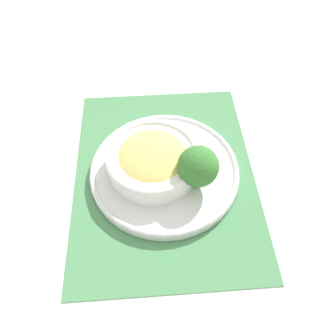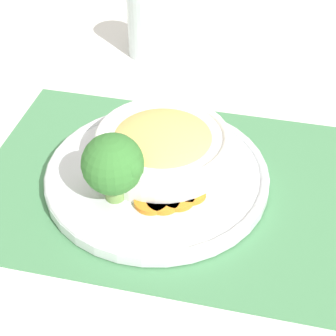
# 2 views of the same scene
# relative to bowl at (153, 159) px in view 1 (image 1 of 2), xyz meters

# --- Properties ---
(ground_plane) EXTENTS (4.00, 4.00, 0.00)m
(ground_plane) POSITION_rel_bowl_xyz_m (0.01, 0.02, -0.05)
(ground_plane) COLOR white
(placemat) EXTENTS (0.53, 0.43, 0.00)m
(placemat) POSITION_rel_bowl_xyz_m (0.01, 0.02, -0.05)
(placemat) COLOR #4C8C59
(placemat) RESTS_ON ground_plane
(plate) EXTENTS (0.31, 0.31, 0.02)m
(plate) POSITION_rel_bowl_xyz_m (0.01, 0.02, -0.03)
(plate) COLOR silver
(plate) RESTS_ON placemat
(bowl) EXTENTS (0.18, 0.18, 0.06)m
(bowl) POSITION_rel_bowl_xyz_m (0.00, 0.00, 0.00)
(bowl) COLOR white
(bowl) RESTS_ON plate
(broccoli_floret) EXTENTS (0.08, 0.08, 0.10)m
(broccoli_floret) POSITION_rel_bowl_xyz_m (0.05, 0.08, 0.03)
(broccoli_floret) COLOR #759E51
(broccoli_floret) RESTS_ON plate
(carrot_slice_near) EXTENTS (0.04, 0.04, 0.01)m
(carrot_slice_near) POSITION_rel_bowl_xyz_m (0.01, 0.08, -0.03)
(carrot_slice_near) COLOR orange
(carrot_slice_near) RESTS_ON plate
(carrot_slice_middle) EXTENTS (0.04, 0.04, 0.01)m
(carrot_slice_middle) POSITION_rel_bowl_xyz_m (-0.01, 0.08, -0.03)
(carrot_slice_middle) COLOR orange
(carrot_slice_middle) RESTS_ON plate
(carrot_slice_far) EXTENTS (0.04, 0.04, 0.01)m
(carrot_slice_far) POSITION_rel_bowl_xyz_m (-0.03, 0.07, -0.03)
(carrot_slice_far) COLOR orange
(carrot_slice_far) RESTS_ON plate
(carrot_slice_extra) EXTENTS (0.04, 0.04, 0.01)m
(carrot_slice_extra) POSITION_rel_bowl_xyz_m (-0.04, 0.06, -0.03)
(carrot_slice_extra) COLOR orange
(carrot_slice_extra) RESTS_ON plate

